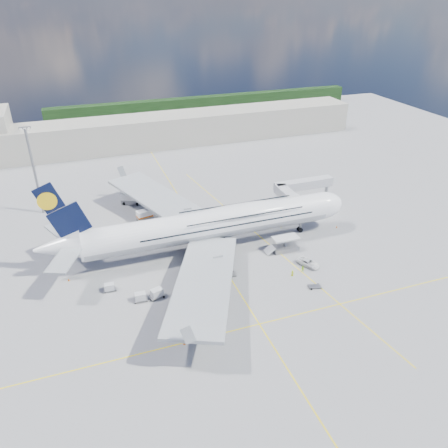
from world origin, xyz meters
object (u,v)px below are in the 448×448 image
object	(u,v)px
light_mast	(34,170)
cone_wing_right_inner	(197,293)
dolly_row_a	(184,311)
cone_tail	(69,280)
service_van	(308,263)
dolly_row_c	(157,293)
crew_loader	(303,269)
dolly_nose_near	(229,274)
cone_wing_right_outer	(184,343)
baggage_tug	(197,298)
dolly_row_b	(140,297)
dolly_back	(109,287)
catering_truck_inner	(147,216)
airliner	(212,224)
dolly_nose_far	(315,286)
crew_nose	(282,225)
cone_wing_left_inner	(188,220)
crew_wing	(189,279)
cone_nose	(337,227)
jet_bridge	(298,190)
crew_van	(292,273)
cargo_loader	(284,246)
crew_tug	(198,291)
cone_wing_left_outer	(156,204)
catering_truck_outer	(131,199)

from	to	relation	value
light_mast	cone_wing_right_inner	xyz separation A→B (m)	(31.21, -51.68, -12.97)
light_mast	dolly_row_a	distance (m)	64.57
cone_wing_right_inner	cone_tail	size ratio (longest dim) A/B	0.81
service_van	cone_wing_right_inner	size ratio (longest dim) A/B	11.67
dolly_row_c	crew_loader	bearing A→B (deg)	-20.48
dolly_row_c	cone_tail	xyz separation A→B (m)	(-17.41, 12.47, -0.83)
dolly_nose_near	cone_wing_right_outer	distance (m)	23.25
baggage_tug	service_van	size ratio (longest dim) A/B	0.48
cone_wing_right_outer	dolly_row_b	bearing A→B (deg)	109.17
dolly_back	catering_truck_inner	xyz separation A→B (m)	(13.71, 28.59, 0.77)
airliner	dolly_nose_near	bearing A→B (deg)	-90.87
dolly_nose_far	crew_nose	xyz separation A→B (m)	(5.07, 26.66, 0.65)
dolly_row_a	catering_truck_inner	distance (m)	41.69
cone_wing_left_inner	cone_wing_right_outer	xyz separation A→B (m)	(-13.61, -46.52, 0.02)
crew_wing	cone_nose	bearing A→B (deg)	-47.26
airliner	jet_bridge	distance (m)	31.50
crew_loader	cone_tail	xyz separation A→B (m)	(-50.91, 14.66, -0.58)
dolly_row_c	dolly_nose_near	world-z (taller)	dolly_row_c
crew_van	jet_bridge	bearing A→B (deg)	-80.76
catering_truck_inner	crew_van	distance (m)	45.23
light_mast	dolly_nose_far	distance (m)	81.95
cargo_loader	dolly_row_a	xyz separation A→B (m)	(-29.95, -15.32, -0.31)
dolly_nose_far	crew_tug	xyz separation A→B (m)	(-24.62, 6.34, 0.61)
dolly_back	baggage_tug	world-z (taller)	dolly_back
jet_bridge	crew_van	distance (m)	33.49
catering_truck_inner	crew_wing	size ratio (longest dim) A/B	3.61
cargo_loader	cone_wing_right_inner	xyz separation A→B (m)	(-25.61, -9.58, -1.02)
service_van	cone_tail	xyz separation A→B (m)	(-53.47, 12.61, -0.49)
dolly_row_c	crew_nose	world-z (taller)	dolly_row_c
cone_wing_left_outer	dolly_row_c	bearing A→B (deg)	-101.50
dolly_row_c	catering_truck_inner	distance (m)	34.62
light_mast	catering_truck_inner	bearing A→B (deg)	-29.79
dolly_row_c	dolly_back	bearing A→B (deg)	131.24
crew_van	crew_tug	world-z (taller)	crew_tug
light_mast	catering_truck_inner	distance (m)	33.71
dolly_row_b	catering_truck_outer	bearing A→B (deg)	86.47
airliner	catering_truck_outer	distance (m)	35.99
dolly_row_c	cone_wing_left_inner	bearing A→B (deg)	46.96
dolly_row_c	cone_wing_right_inner	bearing A→B (deg)	-27.86
jet_bridge	dolly_row_b	xyz separation A→B (m)	(-50.31, -25.98, -5.81)
jet_bridge	catering_truck_inner	size ratio (longest dim) A/B	2.93
dolly_row_b	dolly_back	size ratio (longest dim) A/B	1.11
service_van	cone_wing_left_inner	xyz separation A→B (m)	(-20.62, 31.39, -0.49)
service_van	cone_wing_right_outer	world-z (taller)	service_van
cargo_loader	dolly_back	bearing A→B (deg)	-177.04
cone_wing_right_inner	catering_truck_inner	bearing A→B (deg)	95.88
dolly_nose_far	cargo_loader	bearing A→B (deg)	106.13
dolly_row_a	cone_wing_left_inner	bearing A→B (deg)	84.83
dolly_row_c	baggage_tug	xyz separation A→B (m)	(7.76, -3.76, -0.44)
crew_nose	crew_tug	distance (m)	35.98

